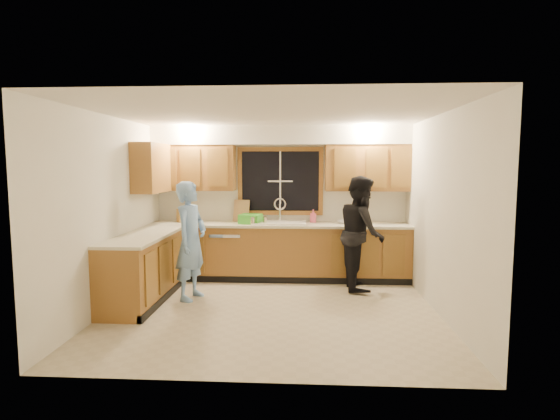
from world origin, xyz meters
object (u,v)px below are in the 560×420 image
at_px(sink, 279,227).
at_px(soap_bottle, 313,216).
at_px(dish_crate, 251,219).
at_px(dishwasher, 228,254).
at_px(knife_block, 181,215).
at_px(stove, 128,278).
at_px(man, 191,241).
at_px(woman, 361,233).
at_px(bowl, 344,222).

distance_m(sink, soap_bottle, 0.61).
bearing_deg(dish_crate, dishwasher, 175.69).
bearing_deg(dishwasher, soap_bottle, 7.71).
bearing_deg(soap_bottle, knife_block, -177.17).
distance_m(dishwasher, stove, 2.04).
bearing_deg(dish_crate, stove, -126.80).
bearing_deg(man, woman, -60.42).
relative_size(sink, soap_bottle, 4.03).
distance_m(sink, stove, 2.60).
relative_size(sink, knife_block, 3.85).
relative_size(man, woman, 0.96).
bearing_deg(soap_bottle, dish_crate, -167.92).
xyz_separation_m(sink, soap_bottle, (0.56, 0.18, 0.16)).
relative_size(dishwasher, soap_bottle, 3.84).
distance_m(dishwasher, man, 1.26).
xyz_separation_m(sink, dish_crate, (-0.47, -0.04, 0.13)).
relative_size(dishwasher, bowl, 3.58).
xyz_separation_m(dishwasher, soap_bottle, (1.41, 0.19, 0.62)).
bearing_deg(woman, soap_bottle, 44.80).
height_order(man, woman, woman).
bearing_deg(knife_block, dishwasher, -49.69).
relative_size(stove, dish_crate, 2.74).
xyz_separation_m(knife_block, soap_bottle, (2.20, 0.11, -0.00)).
bearing_deg(man, bowl, -47.14).
bearing_deg(stove, woman, 23.20).
distance_m(sink, dishwasher, 0.96).
distance_m(dish_crate, bowl, 1.53).
xyz_separation_m(woman, dish_crate, (-1.74, 0.47, 0.14)).
distance_m(sink, bowl, 1.06).
bearing_deg(dishwasher, man, -105.13).
distance_m(dishwasher, knife_block, 1.01).
relative_size(man, dish_crate, 5.01).
xyz_separation_m(dishwasher, dish_crate, (0.38, -0.03, 0.59)).
height_order(dish_crate, soap_bottle, soap_bottle).
relative_size(man, soap_bottle, 7.71).
height_order(dishwasher, woman, woman).
xyz_separation_m(woman, knife_block, (-2.92, 0.58, 0.18)).
relative_size(knife_block, soap_bottle, 1.05).
height_order(man, bowl, man).
relative_size(stove, soap_bottle, 4.21).
relative_size(sink, bowl, 3.75).
bearing_deg(woman, stove, 111.90).
bearing_deg(soap_bottle, man, -142.00).
bearing_deg(dishwasher, sink, 0.99).
xyz_separation_m(woman, bowl, (-0.21, 0.54, 0.09)).
height_order(sink, knife_block, sink).
distance_m(woman, dish_crate, 1.80).
height_order(man, dish_crate, man).
bearing_deg(sink, soap_bottle, 17.53).
distance_m(sink, knife_block, 1.66).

